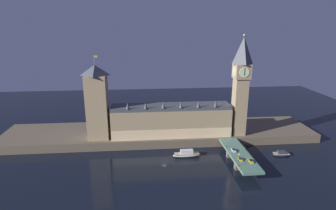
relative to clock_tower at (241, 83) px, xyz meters
name	(u,v)px	position (x,y,z in m)	size (l,w,h in m)	color
ground_plane	(164,162)	(-53.30, -25.76, -41.57)	(400.00, 400.00, 0.00)	black
embankment	(160,133)	(-53.30, 13.24, -38.69)	(220.00, 42.00, 5.76)	brown
parliament_hall	(171,120)	(-46.18, 2.83, -25.23)	(80.13, 16.54, 25.42)	tan
clock_tower	(241,83)	(0.00, 0.00, 0.00)	(10.55, 10.66, 67.66)	tan
victoria_tower	(97,102)	(-94.81, 2.46, -11.21)	(13.71, 13.71, 54.97)	tan
bridge	(239,156)	(-9.17, -30.76, -37.12)	(11.67, 46.00, 5.99)	slate
car_northbound_lead	(234,150)	(-11.73, -27.89, -34.88)	(1.91, 4.65, 1.51)	silver
car_northbound_trail	(240,159)	(-11.73, -39.46, -34.94)	(1.91, 4.30, 1.37)	yellow
car_southbound_lead	(251,161)	(-6.60, -42.06, -34.95)	(1.86, 4.71, 1.36)	yellow
pedestrian_near_rail	(236,160)	(-14.30, -40.58, -34.75)	(0.38, 0.38, 1.59)	black
pedestrian_mid_walk	(245,148)	(-4.03, -26.37, -34.64)	(0.38, 0.38, 1.78)	black
pedestrian_far_rail	(226,146)	(-14.30, -21.45, -34.69)	(0.38, 0.38, 1.69)	black
street_lamp_near	(239,158)	(-14.70, -45.48, -31.22)	(1.34, 0.60, 6.98)	#2D3333
boat_upstream	(187,154)	(-38.81, -20.42, -39.88)	(17.35, 4.76, 4.65)	#B2A893
boat_downstream	(281,154)	(20.43, -24.37, -40.41)	(11.25, 5.77, 3.19)	#1E2842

